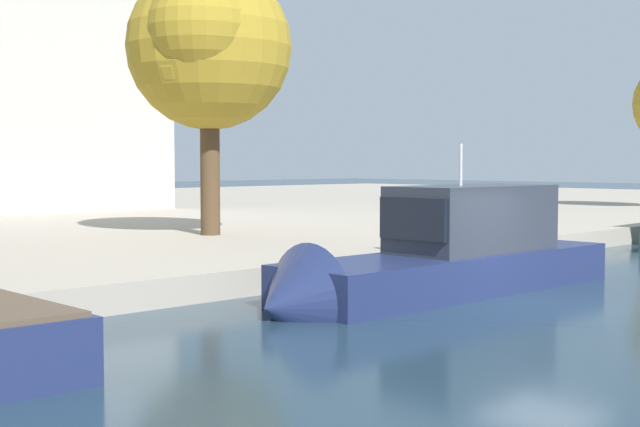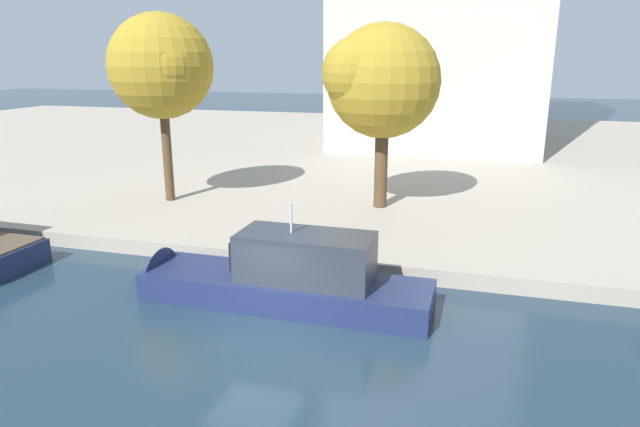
# 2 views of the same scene
# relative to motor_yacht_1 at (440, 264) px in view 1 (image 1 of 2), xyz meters

# --- Properties ---
(ground_plane) EXTENTS (220.00, 220.00, 0.00)m
(ground_plane) POSITION_rel_motor_yacht_1_xyz_m (0.36, -2.55, -0.69)
(ground_plane) COLOR #1E3342
(motor_yacht_1) EXTENTS (10.85, 2.63, 4.47)m
(motor_yacht_1) POSITION_rel_motor_yacht_1_xyz_m (0.00, 0.00, 0.00)
(motor_yacht_1) COLOR navy
(motor_yacht_1) RESTS_ON ground_plane
(mooring_bollard_1) EXTENTS (0.28, 0.28, 0.78)m
(mooring_bollard_1) POSITION_rel_motor_yacht_1_xyz_m (2.16, 3.35, 0.37)
(mooring_bollard_1) COLOR #2D2D33
(mooring_bollard_1) RESTS_ON dock_promenade
(tree_1) EXTENTS (5.54, 5.51, 9.04)m
(tree_1) POSITION_rel_motor_yacht_1_xyz_m (1.46, 10.91, 6.21)
(tree_1) COLOR #4C3823
(tree_1) RESTS_ON dock_promenade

